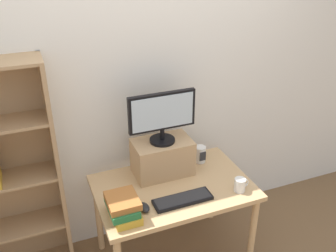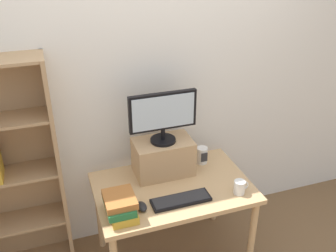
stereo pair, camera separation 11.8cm
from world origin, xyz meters
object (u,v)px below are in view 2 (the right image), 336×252
bookshelf_unit (2,173)px  keyboard (181,200)px  computer_mouse (142,207)px  book_stack (120,205)px  coffee_mug (240,187)px  computer_monitor (163,115)px  riser_box (163,157)px  desk_speaker (202,155)px  desk (173,195)px

bookshelf_unit → keyboard: 1.25m
computer_mouse → book_stack: bearing=-175.7°
computer_mouse → coffee_mug: 0.70m
bookshelf_unit → computer_monitor: bearing=-7.7°
riser_box → desk_speaker: riser_box is taller
riser_box → desk: bearing=-86.6°
computer_monitor → book_stack: size_ratio=1.87×
desk → riser_box: bearing=93.4°
book_stack → coffee_mug: bearing=-3.2°
riser_box → book_stack: bearing=-137.9°
bookshelf_unit → riser_box: 1.14m
bookshelf_unit → computer_monitor: bookshelf_unit is taller
desk → coffee_mug: 0.49m
coffee_mug → desk_speaker: 0.46m
computer_monitor → riser_box: bearing=90.0°
computer_mouse → book_stack: size_ratio=0.39×
computer_monitor → coffee_mug: 0.74m
riser_box → coffee_mug: 0.60m
desk → computer_monitor: bearing=93.5°
computer_monitor → desk_speaker: computer_monitor is taller
keyboard → book_stack: bearing=179.7°
bookshelf_unit → computer_mouse: (0.86, -0.51, -0.13)m
keyboard → desk: bearing=87.7°
desk → bookshelf_unit: 1.21m
computer_mouse → coffee_mug: size_ratio=0.93×
computer_mouse → coffee_mug: (0.69, -0.06, 0.03)m
bookshelf_unit → coffee_mug: (1.55, -0.57, -0.10)m
book_stack → computer_mouse: bearing=4.3°
keyboard → book_stack: (-0.41, 0.00, 0.06)m
keyboard → computer_mouse: 0.27m
book_stack → desk_speaker: (0.74, 0.40, -0.01)m
desk → coffee_mug: (0.41, -0.23, 0.13)m
desk → computer_monitor: computer_monitor is taller
desk → riser_box: (-0.01, 0.19, 0.22)m
bookshelf_unit → riser_box: bookshelf_unit is taller
computer_monitor → book_stack: bearing=-138.1°
book_stack → coffee_mug: size_ratio=2.37×
bookshelf_unit → desk: bearing=-16.6°
keyboard → desk_speaker: (0.33, 0.40, 0.05)m
desk_speaker → keyboard: bearing=-129.2°
computer_monitor → keyboard: 0.60m
bookshelf_unit → computer_mouse: bookshelf_unit is taller
computer_mouse → keyboard: bearing=-2.7°
book_stack → coffee_mug: 0.84m
book_stack → coffee_mug: (0.84, -0.05, -0.02)m
computer_monitor → coffee_mug: bearing=-44.4°
keyboard → coffee_mug: (0.42, -0.04, 0.04)m
computer_monitor → book_stack: computer_monitor is taller
computer_mouse → book_stack: 0.15m
riser_box → computer_monitor: computer_monitor is taller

